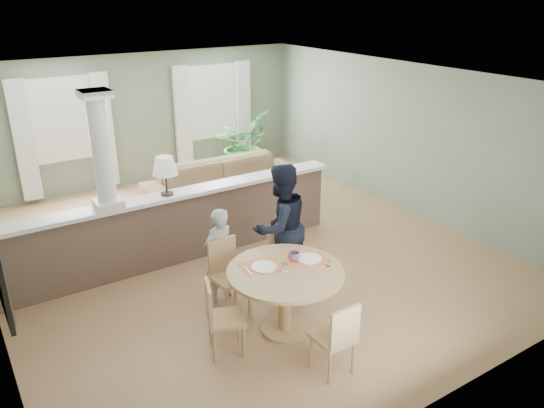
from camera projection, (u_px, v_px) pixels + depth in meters
ground at (239, 250)px, 8.47m from camera, size 8.00×8.00×0.00m
room_shell at (214, 132)px, 8.26m from camera, size 7.02×8.02×2.71m
pony_wall at (173, 219)px, 7.86m from camera, size 5.32×0.38×2.70m
sofa at (227, 187)px, 9.93m from camera, size 3.05×1.31×0.88m
houseplant at (242, 144)px, 11.66m from camera, size 1.69×1.67×1.42m
dining_table at (285, 282)px, 6.24m from camera, size 1.38×1.38×0.94m
chair_far_boy at (227, 272)px, 6.78m from camera, size 0.45×0.45×0.94m
chair_far_man at (281, 259)px, 7.18m from camera, size 0.52×0.52×0.86m
chair_near at (337, 336)px, 5.57m from camera, size 0.40×0.40×0.88m
chair_side at (220, 315)px, 5.91m from camera, size 0.52×0.52×0.90m
child_person at (219, 255)px, 6.91m from camera, size 0.53×0.41×1.31m
man_person at (280, 227)px, 7.17m from camera, size 0.92×0.75×1.77m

